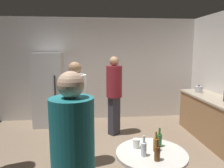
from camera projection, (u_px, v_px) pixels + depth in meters
wall_back at (100, 69)px, 5.77m from camera, size 5.32×0.06×2.70m
refrigerator at (49, 90)px, 5.29m from camera, size 0.70×0.68×1.80m
kitchen_counter at (213, 119)px, 4.47m from camera, size 0.64×1.93×0.90m
kettle at (199, 89)px, 4.93m from camera, size 0.24×0.17×0.18m
foreground_table at (151, 161)px, 2.42m from camera, size 0.80×0.80×0.73m
beer_bottle_amber at (156, 144)px, 2.42m from camera, size 0.06×0.06×0.23m
beer_bottle_brown at (157, 153)px, 2.21m from camera, size 0.06×0.06×0.23m
beer_bottle_green at (159, 140)px, 2.53m from camera, size 0.06×0.06×0.23m
beer_bottle_clear at (144, 149)px, 2.31m from camera, size 0.06×0.06×0.23m
plastic_cup_white at (136, 143)px, 2.50m from camera, size 0.08×0.08×0.11m
person_in_maroon_shirt at (114, 90)px, 4.65m from camera, size 0.48×0.48×1.74m
person_in_white_shirt at (76, 107)px, 3.34m from camera, size 0.40×0.40×1.69m
person_in_teal_shirt at (73, 162)px, 1.67m from camera, size 0.45×0.45×1.72m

